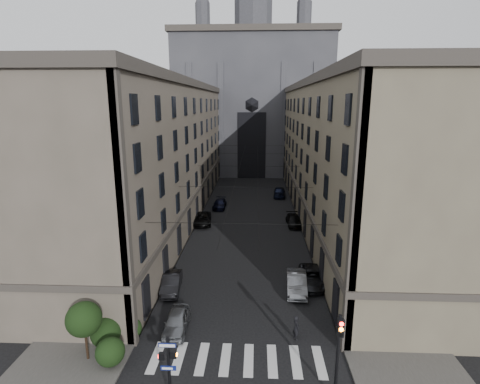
# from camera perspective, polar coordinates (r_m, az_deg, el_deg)

# --- Properties ---
(sidewalk_left) EXTENTS (7.00, 80.00, 0.15)m
(sidewalk_left) POSITION_cam_1_polar(r_m,az_deg,el_deg) (55.40, -9.66, -3.44)
(sidewalk_left) COLOR #383533
(sidewalk_left) RESTS_ON ground
(sidewalk_right) EXTENTS (7.00, 80.00, 0.15)m
(sidewalk_right) POSITION_cam_1_polar(r_m,az_deg,el_deg) (54.97, 12.32, -3.69)
(sidewalk_right) COLOR #383533
(sidewalk_right) RESTS_ON ground
(zebra_crossing) EXTENTS (11.00, 3.20, 0.01)m
(zebra_crossing) POSITION_cam_1_polar(r_m,az_deg,el_deg) (26.26, -0.46, -24.16)
(zebra_crossing) COLOR beige
(zebra_crossing) RESTS_ON ground
(building_left) EXTENTS (13.60, 60.60, 18.85)m
(building_left) POSITION_cam_1_polar(r_m,az_deg,el_deg) (54.18, -13.11, 6.06)
(building_left) COLOR #4C453A
(building_left) RESTS_ON ground
(building_right) EXTENTS (13.60, 60.60, 18.85)m
(building_right) POSITION_cam_1_polar(r_m,az_deg,el_deg) (53.62, 15.93, 5.82)
(building_right) COLOR brown
(building_right) RESTS_ON ground
(gothic_tower) EXTENTS (35.00, 23.00, 58.00)m
(gothic_tower) POSITION_cam_1_polar(r_m,az_deg,el_deg) (90.73, 1.94, 14.63)
(gothic_tower) COLOR #2D2D33
(gothic_tower) RESTS_ON ground
(pedestrian_signal_left) EXTENTS (1.02, 0.38, 4.00)m
(pedestrian_signal_left) POSITION_cam_1_polar(r_m,az_deg,el_deg) (22.54, -10.84, -24.31)
(pedestrian_signal_left) COLOR black
(pedestrian_signal_left) RESTS_ON ground
(traffic_light_right) EXTENTS (0.34, 0.50, 5.20)m
(traffic_light_right) POSITION_cam_1_polar(r_m,az_deg,el_deg) (22.26, 14.77, -21.99)
(traffic_light_right) COLOR black
(traffic_light_right) RESTS_ON ground
(shrub_cluster) EXTENTS (3.90, 4.40, 3.90)m
(shrub_cluster) POSITION_cam_1_polar(r_m,az_deg,el_deg) (27.04, -20.41, -19.23)
(shrub_cluster) COLOR black
(shrub_cluster) RESTS_ON sidewalk_left
(tram_wires) EXTENTS (14.00, 60.00, 0.43)m
(tram_wires) POSITION_cam_1_polar(r_m,az_deg,el_deg) (52.15, 1.31, 3.80)
(tram_wires) COLOR black
(tram_wires) RESTS_ON ground
(car_left_near) EXTENTS (1.74, 4.15, 1.40)m
(car_left_near) POSITION_cam_1_polar(r_m,az_deg,el_deg) (28.84, -9.63, -18.85)
(car_left_near) COLOR slate
(car_left_near) RESTS_ON ground
(car_left_midnear) EXTENTS (1.94, 4.49, 1.44)m
(car_left_midnear) POSITION_cam_1_polar(r_m,az_deg,el_deg) (34.07, -10.41, -13.47)
(car_left_midnear) COLOR black
(car_left_midnear) RESTS_ON ground
(car_left_midfar) EXTENTS (3.07, 5.63, 1.50)m
(car_left_midfar) POSITION_cam_1_polar(r_m,az_deg,el_deg) (50.83, -5.84, -4.07)
(car_left_midfar) COLOR black
(car_left_midfar) RESTS_ON ground
(car_left_far) EXTENTS (1.98, 4.65, 1.34)m
(car_left_far) POSITION_cam_1_polar(r_m,az_deg,el_deg) (58.16, -3.12, -1.83)
(car_left_far) COLOR black
(car_left_far) RESTS_ON ground
(car_right_near) EXTENTS (1.90, 4.84, 1.57)m
(car_right_near) POSITION_cam_1_polar(r_m,az_deg,el_deg) (33.79, 8.60, -13.51)
(car_right_near) COLOR gray
(car_right_near) RESTS_ON ground
(car_right_midnear) EXTENTS (2.83, 5.26, 1.41)m
(car_right_midnear) POSITION_cam_1_polar(r_m,az_deg,el_deg) (35.21, 10.86, -12.59)
(car_right_midnear) COLOR black
(car_right_midnear) RESTS_ON ground
(car_right_midfar) EXTENTS (2.13, 4.79, 1.37)m
(car_right_midfar) POSITION_cam_1_polar(r_m,az_deg,el_deg) (50.52, 8.25, -4.33)
(car_right_midfar) COLOR black
(car_right_midfar) RESTS_ON ground
(car_right_far) EXTENTS (2.30, 4.98, 1.65)m
(car_right_far) POSITION_cam_1_polar(r_m,az_deg,el_deg) (65.32, 6.03, -0.03)
(car_right_far) COLOR black
(car_right_far) RESTS_ON ground
(pedestrian) EXTENTS (0.61, 0.75, 1.78)m
(pedestrian) POSITION_cam_1_polar(r_m,az_deg,el_deg) (27.76, 8.54, -19.76)
(pedestrian) COLOR black
(pedestrian) RESTS_ON ground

